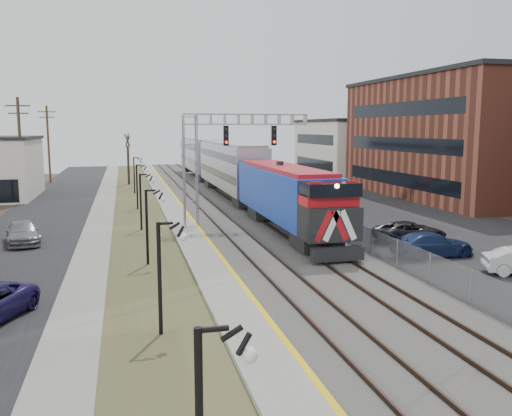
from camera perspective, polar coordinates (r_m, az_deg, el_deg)
name	(u,v)px	position (r m, az deg, el deg)	size (l,w,h in m)	color
street_west	(42,218)	(46.22, -21.57, -1.03)	(7.00, 120.00, 0.04)	black
sidewalk	(101,216)	(45.81, -15.99, -0.82)	(2.00, 120.00, 0.08)	gray
grass_median	(139,215)	(45.78, -12.24, -0.70)	(4.00, 120.00, 0.06)	#424B28
platform	(175,212)	(45.94, -8.50, -0.46)	(2.00, 120.00, 0.24)	gray
ballast_bed	(234,210)	(46.65, -2.38, -0.26)	(8.00, 120.00, 0.20)	#595651
parking_lot	(362,207)	(50.38, 11.13, 0.14)	(16.00, 120.00, 0.04)	black
platform_edge	(186,211)	(46.00, -7.42, -0.27)	(0.24, 120.00, 0.01)	gold
track_near	(211,209)	(46.27, -4.81, -0.14)	(1.58, 120.00, 0.15)	#2D2119
track_far	(250,208)	(46.94, -0.58, 0.01)	(1.58, 120.00, 0.15)	#2D2119
train	(223,167)	(59.48, -3.48, 4.31)	(3.00, 63.05, 5.33)	#1438A9
signal_gantry	(214,150)	(38.75, -4.43, 6.10)	(9.00, 1.07, 8.15)	gray
lampposts	(147,227)	(28.98, -11.43, -1.96)	(0.14, 62.14, 4.00)	black
fence	(280,201)	(47.54, 2.59, 0.75)	(0.04, 120.00, 1.60)	gray
bare_trees	(33,181)	(49.91, -22.46, 2.68)	(12.30, 42.30, 5.95)	#382D23
car_lot_c	(410,232)	(35.49, 15.90, -2.45)	(2.13, 4.61, 1.28)	black
car_lot_d	(432,245)	(31.71, 18.03, -3.74)	(1.92, 4.73, 1.37)	#16244E
car_lot_e	(318,202)	(48.29, 6.55, 0.66)	(1.57, 3.90, 1.33)	slate
car_lot_f	(309,190)	(57.00, 5.56, 1.95)	(1.59, 4.57, 1.50)	#0B371F
car_street_b	(23,233)	(36.65, -23.35, -2.44)	(1.88, 4.63, 1.34)	slate
car_lot_g	(284,186)	(61.26, 3.01, 2.37)	(1.93, 4.75, 1.38)	#AC0D24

